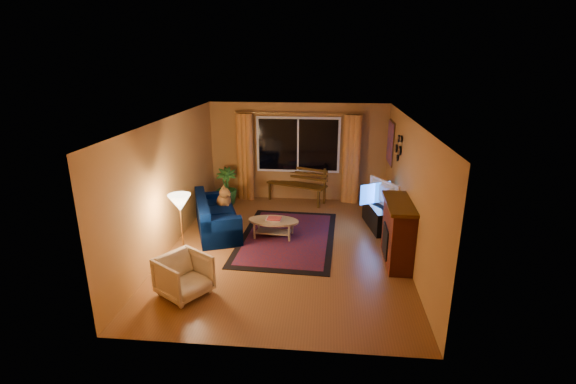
# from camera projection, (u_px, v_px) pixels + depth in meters

# --- Properties ---
(floor) EXTENTS (4.50, 6.00, 0.02)m
(floor) POSITION_uv_depth(u_px,v_px,m) (287.00, 248.00, 8.21)
(floor) COLOR brown
(floor) RESTS_ON ground
(ceiling) EXTENTS (4.50, 6.00, 0.02)m
(ceiling) POSITION_uv_depth(u_px,v_px,m) (286.00, 119.00, 7.43)
(ceiling) COLOR white
(ceiling) RESTS_ON ground
(wall_back) EXTENTS (4.50, 0.02, 2.50)m
(wall_back) POSITION_uv_depth(u_px,v_px,m) (298.00, 152.00, 10.67)
(wall_back) COLOR #B67D3C
(wall_back) RESTS_ON ground
(wall_left) EXTENTS (0.02, 6.00, 2.50)m
(wall_left) POSITION_uv_depth(u_px,v_px,m) (170.00, 183.00, 8.02)
(wall_left) COLOR #B67D3C
(wall_left) RESTS_ON ground
(wall_right) EXTENTS (0.02, 6.00, 2.50)m
(wall_right) POSITION_uv_depth(u_px,v_px,m) (409.00, 190.00, 7.61)
(wall_right) COLOR #B67D3C
(wall_right) RESTS_ON ground
(window) EXTENTS (2.00, 0.02, 1.30)m
(window) POSITION_uv_depth(u_px,v_px,m) (298.00, 145.00, 10.55)
(window) COLOR black
(window) RESTS_ON wall_back
(curtain_rod) EXTENTS (3.20, 0.03, 0.03)m
(curtain_rod) POSITION_uv_depth(u_px,v_px,m) (298.00, 113.00, 10.26)
(curtain_rod) COLOR #BF8C3F
(curtain_rod) RESTS_ON wall_back
(curtain_left) EXTENTS (0.36, 0.36, 2.24)m
(curtain_left) POSITION_uv_depth(u_px,v_px,m) (245.00, 157.00, 10.71)
(curtain_left) COLOR orange
(curtain_left) RESTS_ON ground
(curtain_right) EXTENTS (0.36, 0.36, 2.24)m
(curtain_right) POSITION_uv_depth(u_px,v_px,m) (351.00, 159.00, 10.46)
(curtain_right) COLOR orange
(curtain_right) RESTS_ON ground
(bench) EXTENTS (1.60, 1.00, 0.46)m
(bench) POSITION_uv_depth(u_px,v_px,m) (297.00, 193.00, 10.74)
(bench) COLOR #402507
(bench) RESTS_ON ground
(potted_plant) EXTENTS (0.64, 0.64, 0.93)m
(potted_plant) POSITION_uv_depth(u_px,v_px,m) (226.00, 186.00, 10.50)
(potted_plant) COLOR #235B1E
(potted_plant) RESTS_ON ground
(sofa) EXTENTS (1.41, 2.03, 0.76)m
(sofa) POSITION_uv_depth(u_px,v_px,m) (217.00, 215.00, 8.87)
(sofa) COLOR #000B2F
(sofa) RESTS_ON ground
(dog) EXTENTS (0.43, 0.52, 0.50)m
(dog) POSITION_uv_depth(u_px,v_px,m) (224.00, 197.00, 9.18)
(dog) COLOR brown
(dog) RESTS_ON sofa
(armchair) EXTENTS (0.93, 0.94, 0.72)m
(armchair) POSITION_uv_depth(u_px,v_px,m) (184.00, 274.00, 6.47)
(armchair) COLOR beige
(armchair) RESTS_ON ground
(floor_lamp) EXTENTS (0.25, 0.25, 1.28)m
(floor_lamp) POSITION_uv_depth(u_px,v_px,m) (182.00, 230.00, 7.42)
(floor_lamp) COLOR #BF8C3F
(floor_lamp) RESTS_ON ground
(rug) EXTENTS (2.04, 3.09, 0.02)m
(rug) POSITION_uv_depth(u_px,v_px,m) (287.00, 237.00, 8.63)
(rug) COLOR #631110
(rug) RESTS_ON ground
(coffee_table) EXTENTS (1.12, 1.12, 0.38)m
(coffee_table) POSITION_uv_depth(u_px,v_px,m) (274.00, 228.00, 8.62)
(coffee_table) COLOR #A1865E
(coffee_table) RESTS_ON ground
(tv_console) EXTENTS (0.61, 1.27, 0.51)m
(tv_console) POSITION_uv_depth(u_px,v_px,m) (378.00, 216.00, 9.11)
(tv_console) COLOR black
(tv_console) RESTS_ON ground
(television) EXTENTS (0.60, 0.89, 0.55)m
(television) POSITION_uv_depth(u_px,v_px,m) (380.00, 193.00, 8.95)
(television) COLOR black
(television) RESTS_ON tv_console
(fireplace) EXTENTS (0.40, 1.20, 1.10)m
(fireplace) POSITION_uv_depth(u_px,v_px,m) (398.00, 234.00, 7.47)
(fireplace) COLOR maroon
(fireplace) RESTS_ON ground
(mirror_cluster) EXTENTS (0.06, 0.60, 0.56)m
(mirror_cluster) POSITION_uv_depth(u_px,v_px,m) (398.00, 146.00, 8.68)
(mirror_cluster) COLOR black
(mirror_cluster) RESTS_ON wall_right
(painting) EXTENTS (0.04, 0.76, 0.96)m
(painting) POSITION_uv_depth(u_px,v_px,m) (390.00, 143.00, 9.81)
(painting) COLOR #E54A2D
(painting) RESTS_ON wall_right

